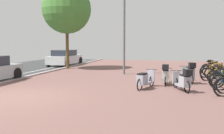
% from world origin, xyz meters
% --- Properties ---
extents(ground, '(21.00, 40.00, 0.13)m').
position_xyz_m(ground, '(1.43, 0.00, -0.02)').
color(ground, '#2E3032').
extents(bicycle_rack_03, '(1.30, 0.48, 0.96)m').
position_xyz_m(bicycle_rack_03, '(7.75, 3.96, 0.34)').
color(bicycle_rack_03, black).
rests_on(bicycle_rack_03, ground).
extents(bicycle_rack_04, '(1.28, 0.54, 0.95)m').
position_xyz_m(bicycle_rack_04, '(7.83, 4.62, 0.34)').
color(bicycle_rack_04, black).
rests_on(bicycle_rack_04, ground).
extents(bicycle_rack_05, '(1.30, 0.48, 0.93)m').
position_xyz_m(bicycle_rack_05, '(7.83, 5.27, 0.33)').
color(bicycle_rack_05, black).
rests_on(bicycle_rack_05, ground).
extents(bicycle_rack_06, '(1.43, 0.48, 1.01)m').
position_xyz_m(bicycle_rack_06, '(7.64, 5.92, 0.35)').
color(bicycle_rack_06, black).
rests_on(bicycle_rack_06, ground).
extents(bicycle_rack_07, '(1.38, 0.48, 0.99)m').
position_xyz_m(bicycle_rack_07, '(7.89, 6.57, 0.35)').
color(bicycle_rack_07, black).
rests_on(bicycle_rack_07, ground).
extents(bicycle_rack_08, '(1.36, 0.53, 1.01)m').
position_xyz_m(bicycle_rack_08, '(7.67, 7.22, 0.35)').
color(bicycle_rack_08, black).
rests_on(bicycle_rack_08, ground).
extents(bicycle_rack_09, '(1.34, 0.53, 0.99)m').
position_xyz_m(bicycle_rack_09, '(7.86, 7.88, 0.35)').
color(bicycle_rack_09, black).
rests_on(bicycle_rack_09, ground).
extents(bicycle_rack_10, '(1.39, 0.48, 0.98)m').
position_xyz_m(bicycle_rack_10, '(7.90, 8.53, 0.34)').
color(bicycle_rack_10, black).
rests_on(bicycle_rack_10, ground).
extents(scooter_near, '(0.72, 1.65, 1.05)m').
position_xyz_m(scooter_near, '(6.36, 4.95, 0.47)').
color(scooter_near, black).
rests_on(scooter_near, ground).
extents(scooter_mid, '(0.87, 1.58, 0.96)m').
position_xyz_m(scooter_mid, '(6.01, 2.72, 0.43)').
color(scooter_mid, black).
rests_on(scooter_mid, ground).
extents(scooter_far, '(0.52, 1.73, 1.01)m').
position_xyz_m(scooter_far, '(5.28, 4.12, 0.45)').
color(scooter_far, black).
rests_on(scooter_far, ground).
extents(scooter_extra, '(0.77, 1.69, 0.79)m').
position_xyz_m(scooter_extra, '(4.45, 2.93, 0.38)').
color(scooter_extra, black).
rests_on(scooter_extra, ground).
extents(parked_car_far, '(1.79, 3.98, 1.30)m').
position_xyz_m(parked_car_far, '(-3.46, 12.40, 0.62)').
color(parked_car_far, silver).
rests_on(parked_car_far, ground).
extents(lamp_post, '(0.20, 0.52, 5.54)m').
position_xyz_m(lamp_post, '(2.64, 7.55, 3.09)').
color(lamp_post, slate).
rests_on(lamp_post, ground).
extents(street_tree, '(3.57, 3.57, 6.15)m').
position_xyz_m(street_tree, '(-2.10, 9.84, 4.35)').
color(street_tree, brown).
rests_on(street_tree, ground).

